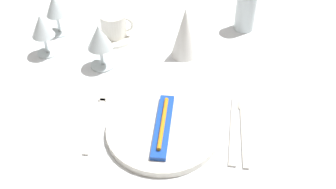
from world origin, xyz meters
name	(u,v)px	position (x,y,z in m)	size (l,w,h in m)	color
dining_table	(164,92)	(0.00, 0.00, 0.66)	(1.80, 1.11, 0.74)	white
dinner_plate	(163,130)	(0.03, -0.24, 0.75)	(0.28, 0.28, 0.02)	white
toothbrush_package	(163,125)	(0.03, -0.24, 0.77)	(0.04, 0.21, 0.02)	blue
fork_outer	(97,118)	(-0.15, -0.21, 0.74)	(0.02, 0.23, 0.00)	beige
dinner_knife	(234,131)	(0.20, -0.22, 0.74)	(0.03, 0.23, 0.00)	beige
spoon_soup	(243,124)	(0.22, -0.20, 0.74)	(0.03, 0.23, 0.01)	beige
saucer_left	(115,36)	(-0.18, 0.16, 0.74)	(0.13, 0.13, 0.01)	white
coffee_cup_left	(114,25)	(-0.17, 0.16, 0.79)	(0.11, 0.08, 0.07)	white
wine_glass_centre	(42,28)	(-0.36, 0.05, 0.83)	(0.07, 0.07, 0.13)	silver
wine_glass_left	(55,7)	(-0.36, 0.17, 0.83)	(0.07, 0.07, 0.14)	silver
wine_glass_right	(99,39)	(-0.18, 0.01, 0.83)	(0.07, 0.07, 0.14)	silver
drink_tumbler	(245,13)	(0.24, 0.25, 0.80)	(0.06, 0.06, 0.13)	silver
napkin_folded	(185,32)	(0.05, 0.09, 0.82)	(0.08, 0.08, 0.16)	white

